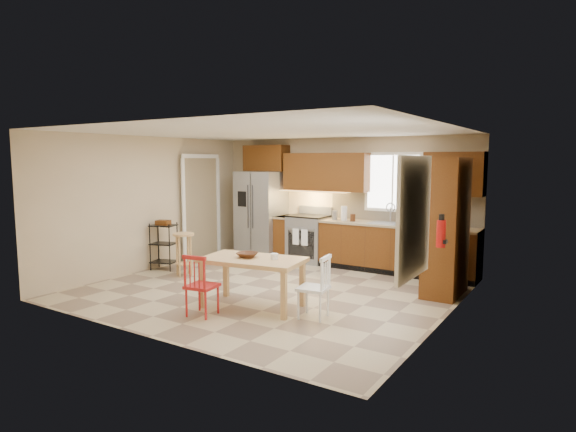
# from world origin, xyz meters

# --- Properties ---
(floor) EXTENTS (5.50, 5.50, 0.00)m
(floor) POSITION_xyz_m (0.00, 0.00, 0.00)
(floor) COLOR tan
(floor) RESTS_ON ground
(ceiling) EXTENTS (5.50, 5.00, 0.02)m
(ceiling) POSITION_xyz_m (0.00, 0.00, 2.50)
(ceiling) COLOR silver
(ceiling) RESTS_ON ground
(wall_back) EXTENTS (5.50, 0.02, 2.50)m
(wall_back) POSITION_xyz_m (0.00, 2.50, 1.25)
(wall_back) COLOR #CCB793
(wall_back) RESTS_ON ground
(wall_front) EXTENTS (5.50, 0.02, 2.50)m
(wall_front) POSITION_xyz_m (0.00, -2.50, 1.25)
(wall_front) COLOR #CCB793
(wall_front) RESTS_ON ground
(wall_left) EXTENTS (0.02, 5.00, 2.50)m
(wall_left) POSITION_xyz_m (-2.75, 0.00, 1.25)
(wall_left) COLOR #CCB793
(wall_left) RESTS_ON ground
(wall_right) EXTENTS (0.02, 5.00, 2.50)m
(wall_right) POSITION_xyz_m (2.75, 0.00, 1.25)
(wall_right) COLOR #CCB793
(wall_right) RESTS_ON ground
(refrigerator) EXTENTS (0.92, 0.75, 1.82)m
(refrigerator) POSITION_xyz_m (-1.70, 2.12, 0.91)
(refrigerator) COLOR gray
(refrigerator) RESTS_ON floor
(range_stove) EXTENTS (0.76, 0.63, 0.92)m
(range_stove) POSITION_xyz_m (-0.55, 2.19, 0.46)
(range_stove) COLOR gray
(range_stove) RESTS_ON floor
(base_cabinet_narrow) EXTENTS (0.30, 0.60, 0.90)m
(base_cabinet_narrow) POSITION_xyz_m (-1.10, 2.20, 0.45)
(base_cabinet_narrow) COLOR #603611
(base_cabinet_narrow) RESTS_ON floor
(base_cabinet_run) EXTENTS (2.92, 0.60, 0.90)m
(base_cabinet_run) POSITION_xyz_m (1.29, 2.20, 0.45)
(base_cabinet_run) COLOR #603611
(base_cabinet_run) RESTS_ON floor
(dishwasher) EXTENTS (0.60, 0.02, 0.78)m
(dishwasher) POSITION_xyz_m (1.85, 1.91, 0.45)
(dishwasher) COLOR black
(dishwasher) RESTS_ON floor
(backsplash) EXTENTS (2.92, 0.03, 0.55)m
(backsplash) POSITION_xyz_m (1.29, 2.48, 1.18)
(backsplash) COLOR beige
(backsplash) RESTS_ON wall_back
(upper_over_fridge) EXTENTS (1.00, 0.35, 0.55)m
(upper_over_fridge) POSITION_xyz_m (-1.70, 2.33, 2.10)
(upper_over_fridge) COLOR #5E310F
(upper_over_fridge) RESTS_ON wall_back
(upper_left_block) EXTENTS (1.80, 0.35, 0.75)m
(upper_left_block) POSITION_xyz_m (-0.25, 2.33, 1.83)
(upper_left_block) COLOR #5E310F
(upper_left_block) RESTS_ON wall_back
(upper_right_block) EXTENTS (1.00, 0.35, 0.75)m
(upper_right_block) POSITION_xyz_m (2.25, 2.33, 1.83)
(upper_right_block) COLOR #5E310F
(upper_right_block) RESTS_ON wall_back
(window_back) EXTENTS (1.12, 0.04, 1.12)m
(window_back) POSITION_xyz_m (1.10, 2.48, 1.65)
(window_back) COLOR white
(window_back) RESTS_ON wall_back
(sink) EXTENTS (0.62, 0.46, 0.16)m
(sink) POSITION_xyz_m (1.10, 2.20, 0.86)
(sink) COLOR gray
(sink) RESTS_ON base_cabinet_run
(undercab_glow) EXTENTS (1.60, 0.30, 0.01)m
(undercab_glow) POSITION_xyz_m (-0.55, 2.30, 1.43)
(undercab_glow) COLOR #FFBF66
(undercab_glow) RESTS_ON wall_back
(soap_bottle) EXTENTS (0.09, 0.09, 0.19)m
(soap_bottle) POSITION_xyz_m (1.48, 2.10, 1.00)
(soap_bottle) COLOR #AB0E0B
(soap_bottle) RESTS_ON base_cabinet_run
(paper_towel) EXTENTS (0.12, 0.12, 0.28)m
(paper_towel) POSITION_xyz_m (0.25, 2.15, 1.04)
(paper_towel) COLOR white
(paper_towel) RESTS_ON base_cabinet_run
(canister_steel) EXTENTS (0.11, 0.11, 0.18)m
(canister_steel) POSITION_xyz_m (0.05, 2.15, 0.99)
(canister_steel) COLOR gray
(canister_steel) RESTS_ON base_cabinet_run
(canister_wood) EXTENTS (0.10, 0.10, 0.14)m
(canister_wood) POSITION_xyz_m (0.45, 2.12, 0.97)
(canister_wood) COLOR #482413
(canister_wood) RESTS_ON base_cabinet_run
(pantry) EXTENTS (0.50, 0.95, 2.10)m
(pantry) POSITION_xyz_m (2.43, 1.20, 1.05)
(pantry) COLOR #603611
(pantry) RESTS_ON floor
(fire_extinguisher) EXTENTS (0.12, 0.12, 0.36)m
(fire_extinguisher) POSITION_xyz_m (2.63, 0.15, 1.10)
(fire_extinguisher) COLOR #AB0E0B
(fire_extinguisher) RESTS_ON wall_right
(window_right) EXTENTS (0.04, 1.02, 1.32)m
(window_right) POSITION_xyz_m (2.68, -1.15, 1.45)
(window_right) COLOR white
(window_right) RESTS_ON wall_right
(doorway) EXTENTS (0.04, 0.95, 2.10)m
(doorway) POSITION_xyz_m (-2.67, 1.30, 1.05)
(doorway) COLOR #8C7A59
(doorway) RESTS_ON wall_left
(dining_table) EXTENTS (1.51, 1.00, 0.69)m
(dining_table) POSITION_xyz_m (0.33, -0.90, 0.34)
(dining_table) COLOR tan
(dining_table) RESTS_ON floor
(chair_red) EXTENTS (0.44, 0.44, 0.83)m
(chair_red) POSITION_xyz_m (-0.02, -1.55, 0.41)
(chair_red) COLOR #B11C1B
(chair_red) RESTS_ON floor
(chair_white) EXTENTS (0.44, 0.44, 0.83)m
(chair_white) POSITION_xyz_m (1.28, -0.85, 0.41)
(chair_white) COLOR white
(chair_white) RESTS_ON floor
(table_bowl) EXTENTS (0.33, 0.33, 0.07)m
(table_bowl) POSITION_xyz_m (0.24, -0.90, 0.70)
(table_bowl) COLOR #482413
(table_bowl) RESTS_ON dining_table
(table_jar) EXTENTS (0.11, 0.11, 0.11)m
(table_jar) POSITION_xyz_m (0.63, -0.81, 0.72)
(table_jar) COLOR white
(table_jar) RESTS_ON dining_table
(bar_stool) EXTENTS (0.49, 0.49, 0.77)m
(bar_stool) POSITION_xyz_m (-1.82, -0.08, 0.38)
(bar_stool) COLOR tan
(bar_stool) RESTS_ON floor
(utility_cart) EXTENTS (0.53, 0.46, 0.89)m
(utility_cart) POSITION_xyz_m (-2.50, 0.09, 0.44)
(utility_cart) COLOR black
(utility_cart) RESTS_ON floor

